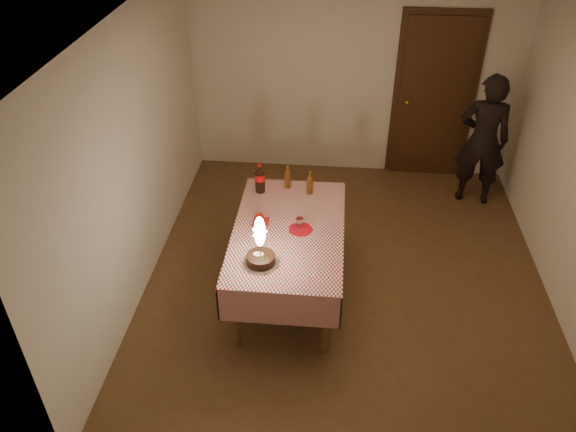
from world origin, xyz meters
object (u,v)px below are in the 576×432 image
Objects in this scene: dining_table at (289,238)px; red_cup at (259,220)px; amber_bottle_left at (288,177)px; birthday_cake at (260,251)px; red_plate at (301,229)px; cola_bottle at (260,178)px; amber_bottle_right at (310,183)px; photographer at (483,140)px; clear_cup at (299,222)px.

red_cup reaches higher than dining_table.
red_cup is 0.70m from amber_bottle_left.
dining_table is 0.58m from birthday_cake.
birthday_cake is at bearing -121.07° from red_plate.
red_plate is 2.20× the size of red_cup.
amber_bottle_right is at bearing 1.51° from cola_bottle.
amber_bottle_right is 0.16× the size of photographer.
cola_bottle is at bearing 97.91° from birthday_cake.
amber_bottle_left is at bearing 104.65° from red_plate.
clear_cup is 0.06× the size of photographer.
red_plate is at bearing -73.28° from clear_cup.
red_cup is 0.06× the size of photographer.
photographer is (1.98, 1.88, 0.04)m from red_plate.
photographer is at bearing 37.60° from red_cup.
photographer is at bearing 46.20° from birthday_cake.
clear_cup is 0.72m from cola_bottle.
red_cup is at bearing -126.88° from amber_bottle_right.
clear_cup is 0.69m from amber_bottle_left.
clear_cup is (0.29, 0.55, -0.09)m from birthday_cake.
amber_bottle_left is at bearing -151.84° from photographer.
cola_bottle is (-0.07, 0.56, 0.10)m from red_cup.
dining_table is 0.32m from red_cup.
birthday_cake is at bearing -106.94° from amber_bottle_right.
clear_cup is at bearing -137.56° from photographer.
red_plate is 0.78m from cola_bottle.
birthday_cake reaches higher than red_cup.
red_cup is at bearing 98.89° from birthday_cake.
cola_bottle is 2.75m from photographer.
red_plate is 0.75m from amber_bottle_left.
amber_bottle_left is (-0.19, 0.72, 0.11)m from red_plate.
cola_bottle is 0.20× the size of photographer.
red_cup is at bearing 167.89° from dining_table.
amber_bottle_left is (-0.08, 0.72, 0.22)m from dining_table.
clear_cup is (0.37, -0.00, -0.01)m from red_cup.
cola_bottle is (-0.46, 0.62, 0.15)m from red_plate.
red_cup is 0.31× the size of cola_bottle.
cola_bottle reaches higher than amber_bottle_right.
amber_bottle_right is at bearing -147.19° from photographer.
photographer is (1.99, 1.82, 0.00)m from clear_cup.
red_plate is 0.86× the size of amber_bottle_right.
birthday_cake reaches higher than cola_bottle.
red_plate is at bearing -75.35° from amber_bottle_left.
birthday_cake is 1.86× the size of amber_bottle_right.
photographer is (2.37, 1.82, -0.00)m from red_cup.
red_plate is at bearing -93.84° from amber_bottle_right.
red_cup is 2.99m from photographer.
clear_cup is at bearing -0.11° from red_cup.
amber_bottle_left is (0.20, 0.66, 0.07)m from red_cup.
photographer is at bearing 42.44° from clear_cup.
cola_bottle reaches higher than dining_table.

